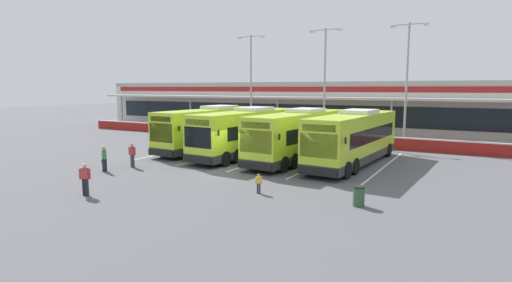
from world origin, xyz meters
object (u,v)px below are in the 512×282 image
lamp_post_centre (325,78)px  lamp_post_east (407,77)px  coach_bus_left_centre (248,133)px  coach_bus_centre (300,136)px  coach_bus_right_centre (354,139)px  litter_bin (359,196)px  coach_bus_leftmost (213,129)px  pedestrian_in_dark_coat (85,178)px  lamp_post_west (251,79)px  pedestrian_near_bin (132,154)px  pedestrian_with_handbag (104,158)px  pedestrian_child (259,183)px

lamp_post_centre → lamp_post_east: bearing=3.5°
coach_bus_left_centre → lamp_post_centre: size_ratio=1.12×
coach_bus_centre → lamp_post_east: size_ratio=1.12×
coach_bus_right_centre → lamp_post_east: bearing=81.8°
litter_bin → coach_bus_leftmost: bearing=146.0°
pedestrian_in_dark_coat → lamp_post_centre: size_ratio=0.15×
coach_bus_right_centre → lamp_post_west: size_ratio=1.12×
pedestrian_near_bin → coach_bus_leftmost: bearing=88.5°
coach_bus_leftmost → pedestrian_with_handbag: coach_bus_leftmost is taller
pedestrian_child → litter_bin: 5.01m
pedestrian_with_handbag → lamp_post_east: bearing=55.0°
lamp_post_centre → litter_bin: size_ratio=11.83×
litter_bin → pedestrian_near_bin: bearing=174.7°
coach_bus_centre → pedestrian_child: (1.99, -9.83, -1.24)m
lamp_post_west → lamp_post_centre: size_ratio=1.00×
pedestrian_near_bin → lamp_post_centre: 20.58m
coach_bus_centre → pedestrian_near_bin: bearing=-137.0°
pedestrian_with_handbag → litter_bin: size_ratio=1.74×
coach_bus_right_centre → pedestrian_in_dark_coat: 17.34m
coach_bus_right_centre → lamp_post_centre: bearing=119.9°
pedestrian_with_handbag → lamp_post_east: (14.74, 21.03, 5.43)m
coach_bus_left_centre → lamp_post_centre: bearing=77.6°
coach_bus_left_centre → pedestrian_with_handbag: bearing=-116.3°
lamp_post_west → lamp_post_east: same height
coach_bus_right_centre → coach_bus_leftmost: bearing=177.1°
pedestrian_in_dark_coat → lamp_post_east: size_ratio=0.15×
lamp_post_centre → coach_bus_centre: bearing=-79.4°
pedestrian_child → lamp_post_centre: (-3.98, 20.44, 5.75)m
coach_bus_leftmost → lamp_post_west: 11.76m
pedestrian_in_dark_coat → pedestrian_child: pedestrian_in_dark_coat is taller
coach_bus_leftmost → pedestrian_child: (10.43, -10.70, -1.24)m
lamp_post_west → coach_bus_right_centre: bearing=-37.3°
coach_bus_right_centre → pedestrian_in_dark_coat: coach_bus_right_centre is taller
coach_bus_left_centre → pedestrian_in_dark_coat: 14.32m
lamp_post_west → lamp_post_east: bearing=-1.4°
coach_bus_right_centre → pedestrian_near_bin: bearing=-146.6°
coach_bus_left_centre → lamp_post_east: (9.88, 11.18, 4.50)m
coach_bus_right_centre → lamp_post_centre: 12.78m
coach_bus_leftmost → lamp_post_west: lamp_post_west is taller
coach_bus_leftmost → coach_bus_centre: 8.48m
pedestrian_with_handbag → lamp_post_centre: (7.21, 20.56, 5.43)m
pedestrian_in_dark_coat → pedestrian_child: bearing=31.8°
pedestrian_with_handbag → pedestrian_near_bin: 1.94m
coach_bus_leftmost → pedestrian_in_dark_coat: bearing=-78.4°
pedestrian_child → litter_bin: size_ratio=1.08×
coach_bus_right_centre → litter_bin: bearing=-72.8°
coach_bus_left_centre → coach_bus_right_centre: size_ratio=1.00×
coach_bus_leftmost → litter_bin: 18.66m
lamp_post_centre → coach_bus_leftmost: bearing=-123.5°
coach_bus_left_centre → pedestrian_near_bin: size_ratio=7.58×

